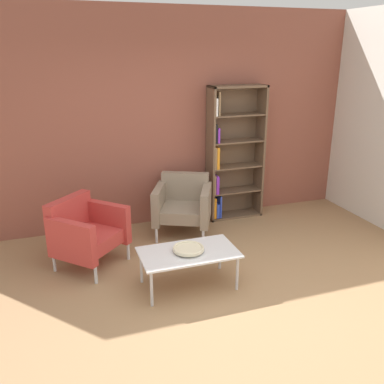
# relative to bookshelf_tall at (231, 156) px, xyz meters

# --- Properties ---
(ground_plane) EXTENTS (8.32, 8.32, 0.00)m
(ground_plane) POSITION_rel_bookshelf_tall_xyz_m (-0.99, -2.26, -0.92)
(ground_plane) COLOR #9E7751
(brick_back_panel) EXTENTS (6.40, 0.12, 2.90)m
(brick_back_panel) POSITION_rel_bookshelf_tall_xyz_m (-0.99, 0.20, 0.53)
(brick_back_panel) COLOR brown
(brick_back_panel) RESTS_ON ground_plane
(bookshelf_tall) EXTENTS (0.80, 0.30, 1.90)m
(bookshelf_tall) POSITION_rel_bookshelf_tall_xyz_m (0.00, 0.00, 0.00)
(bookshelf_tall) COLOR brown
(bookshelf_tall) RESTS_ON ground_plane
(coffee_table_low) EXTENTS (1.00, 0.56, 0.40)m
(coffee_table_low) POSITION_rel_bookshelf_tall_xyz_m (-1.20, -1.67, -0.55)
(coffee_table_low) COLOR silver
(coffee_table_low) RESTS_ON ground_plane
(decorative_bowl) EXTENTS (0.32, 0.32, 0.05)m
(decorative_bowl) POSITION_rel_bookshelf_tall_xyz_m (-1.20, -1.67, -0.49)
(decorative_bowl) COLOR beige
(decorative_bowl) RESTS_ON coffee_table_low
(armchair_corner_red) EXTENTS (0.92, 0.89, 0.78)m
(armchair_corner_red) POSITION_rel_bookshelf_tall_xyz_m (-0.84, -0.36, -0.51)
(armchair_corner_red) COLOR gray
(armchair_corner_red) RESTS_ON ground_plane
(armchair_near_window) EXTENTS (0.95, 0.95, 0.78)m
(armchair_near_window) POSITION_rel_bookshelf_tall_xyz_m (-2.15, -0.84, -0.51)
(armchair_near_window) COLOR #B73833
(armchair_near_window) RESTS_ON ground_plane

